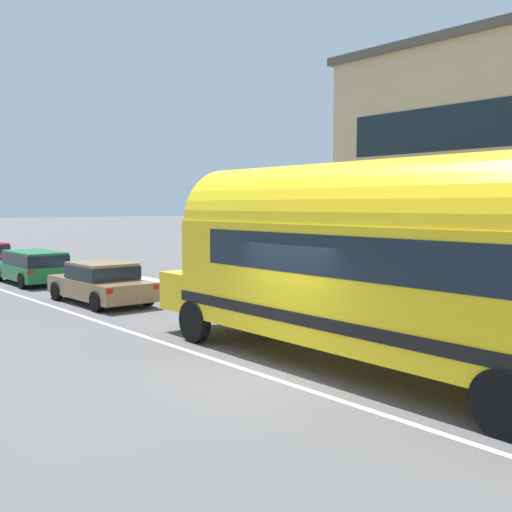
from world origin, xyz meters
The scene contains 6 objects.
ground_plane centered at (0.00, 0.00, 0.00)m, with size 300.00×300.00×0.00m, color #565454.
lane_markings centered at (1.62, 12.00, 0.00)m, with size 3.64×80.00×0.01m.
sidewalk_slab centered at (4.69, 10.00, 0.07)m, with size 2.35×90.00×0.15m, color #ADA89E.
painted_bus centered at (1.74, -1.47, 2.30)m, with size 2.69×12.42×4.12m.
car_lead centered at (1.53, 10.34, 0.74)m, with size 2.02×4.50×1.37m.
car_second centered at (1.62, 16.87, 0.79)m, with size 2.00×4.53×1.37m.
Camera 1 is at (-7.57, -8.81, 3.27)m, focal length 43.81 mm.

